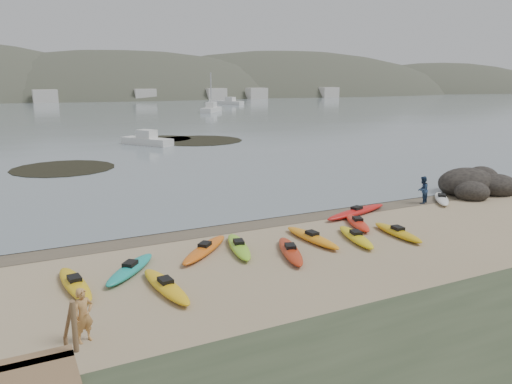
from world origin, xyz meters
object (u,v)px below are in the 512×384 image
person_west (84,315)px  person_east (423,190)px  rock_cluster (476,188)px  stairs (31,379)px

person_west → person_east: 21.22m
person_east → rock_cluster: bearing=160.1°
stairs → person_west: (1.43, 3.05, -0.28)m
stairs → person_west: size_ratio=1.74×
stairs → person_west: stairs is taller
person_east → person_west: bearing=-5.5°
person_east → stairs: bearing=0.2°
stairs → rock_cluster: bearing=22.9°
person_west → rock_cluster: (24.98, 8.10, -0.52)m
person_east → rock_cluster: size_ratio=0.29×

